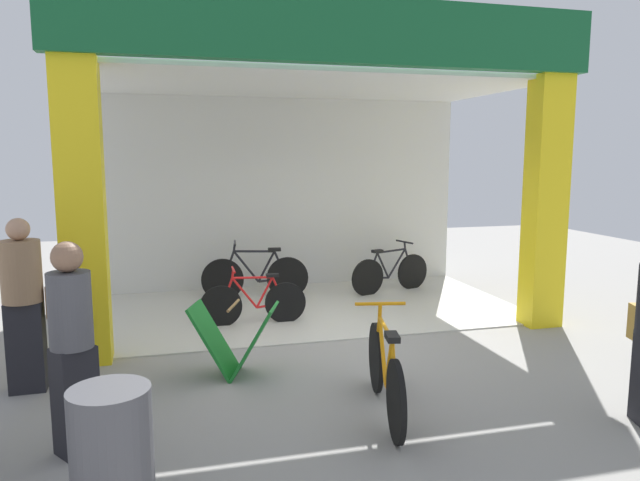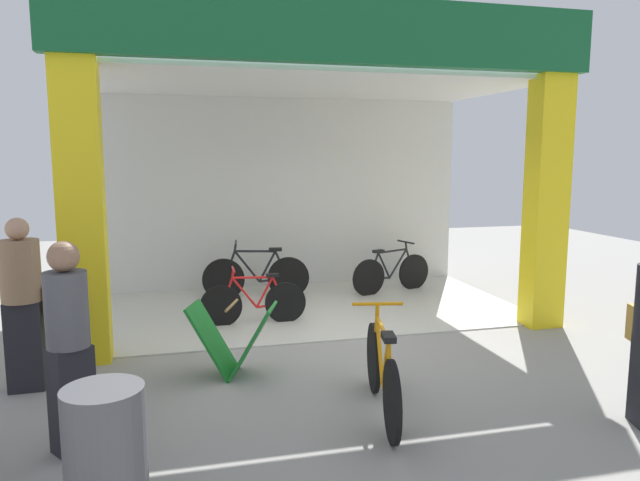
# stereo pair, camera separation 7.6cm
# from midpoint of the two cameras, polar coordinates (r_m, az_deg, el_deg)

# --- Properties ---
(ground_plane) EXTENTS (20.43, 20.43, 0.00)m
(ground_plane) POSITION_cam_midpoint_polar(r_m,az_deg,el_deg) (7.42, 1.89, -9.71)
(ground_plane) COLOR gray
(ground_plane) RESTS_ON ground
(shop_facade) EXTENTS (6.41, 3.61, 4.06)m
(shop_facade) POSITION_cam_midpoint_polar(r_m,az_deg,el_deg) (8.74, -1.22, 7.56)
(shop_facade) COLOR beige
(shop_facade) RESTS_ON ground
(bicycle_inside_0) EXTENTS (1.50, 0.53, 0.86)m
(bicycle_inside_0) POSITION_cam_midpoint_polar(r_m,az_deg,el_deg) (9.94, 7.15, -3.11)
(bicycle_inside_0) COLOR black
(bicycle_inside_0) RESTS_ON ground
(bicycle_inside_1) EXTENTS (1.70, 0.47, 0.94)m
(bicycle_inside_1) POSITION_cam_midpoint_polar(r_m,az_deg,el_deg) (9.49, -5.92, -3.44)
(bicycle_inside_1) COLOR black
(bicycle_inside_1) RESTS_ON ground
(bicycle_inside_2) EXTENTS (1.44, 0.39, 0.79)m
(bicycle_inside_2) POSITION_cam_midpoint_polar(r_m,az_deg,el_deg) (8.08, -6.13, -5.93)
(bicycle_inside_2) COLOR black
(bicycle_inside_2) RESTS_ON ground
(bicycle_parked_0) EXTENTS (0.49, 1.69, 0.94)m
(bicycle_parked_0) POSITION_cam_midpoint_polar(r_m,az_deg,el_deg) (5.37, 6.43, -12.64)
(bicycle_parked_0) COLOR black
(bicycle_parked_0) RESTS_ON ground
(sandwich_board_sign) EXTENTS (0.99, 0.74, 0.77)m
(sandwich_board_sign) POSITION_cam_midpoint_polar(r_m,az_deg,el_deg) (6.29, -8.11, -9.48)
(sandwich_board_sign) COLOR #197226
(sandwich_board_sign) RESTS_ON ground
(pedestrian_1) EXTENTS (0.63, 0.38, 1.70)m
(pedestrian_1) POSITION_cam_midpoint_polar(r_m,az_deg,el_deg) (6.39, -26.33, -5.29)
(pedestrian_1) COLOR black
(pedestrian_1) RESTS_ON ground
(pedestrian_3) EXTENTS (0.44, 0.44, 1.66)m
(pedestrian_3) POSITION_cam_midpoint_polar(r_m,az_deg,el_deg) (4.92, -22.68, -9.33)
(pedestrian_3) COLOR black
(pedestrian_3) RESTS_ON ground
(trash_bin) EXTENTS (0.50, 0.50, 0.88)m
(trash_bin) POSITION_cam_midpoint_polar(r_m,az_deg,el_deg) (4.09, -19.44, -19.05)
(trash_bin) COLOR #4C4C51
(trash_bin) RESTS_ON ground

